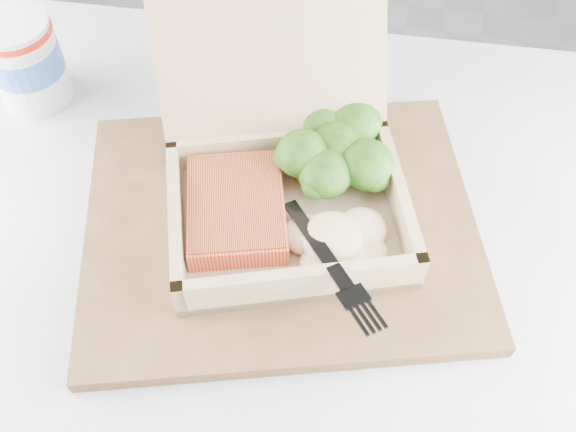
% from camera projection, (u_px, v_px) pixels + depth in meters
% --- Properties ---
extents(cafe_table, '(0.75, 0.75, 0.70)m').
position_uv_depth(cafe_table, '(230.00, 357.00, 0.72)').
color(cafe_table, black).
rests_on(cafe_table, floor).
extents(serving_tray, '(0.42, 0.37, 0.02)m').
position_uv_depth(serving_tray, '(281.00, 225.00, 0.60)').
color(serving_tray, brown).
rests_on(serving_tray, cafe_table).
extents(takeout_container, '(0.28, 0.30, 0.18)m').
position_uv_depth(takeout_container, '(283.00, 160.00, 0.58)').
color(takeout_container, '#9F7F5F').
rests_on(takeout_container, serving_tray).
extents(salmon_fillet, '(0.11, 0.13, 0.02)m').
position_uv_depth(salmon_fillet, '(236.00, 209.00, 0.57)').
color(salmon_fillet, '#FE5F31').
rests_on(salmon_fillet, takeout_container).
extents(broccoli_pile, '(0.12, 0.12, 0.04)m').
position_uv_depth(broccoli_pile, '(336.00, 152.00, 0.60)').
color(broccoli_pile, '#3E7B1B').
rests_on(broccoli_pile, takeout_container).
extents(mashed_potatoes, '(0.09, 0.08, 0.03)m').
position_uv_depth(mashed_potatoes, '(333.00, 239.00, 0.55)').
color(mashed_potatoes, '#D4BD89').
rests_on(mashed_potatoes, takeout_container).
extents(plastic_fork, '(0.11, 0.14, 0.02)m').
position_uv_depth(plastic_fork, '(306.00, 224.00, 0.55)').
color(plastic_fork, black).
rests_on(plastic_fork, mashed_potatoes).
extents(paper_cup, '(0.08, 0.08, 0.10)m').
position_uv_depth(paper_cup, '(25.00, 59.00, 0.67)').
color(paper_cup, silver).
rests_on(paper_cup, cafe_table).
extents(receipt, '(0.09, 0.16, 0.00)m').
position_uv_depth(receipt, '(330.00, 88.00, 0.72)').
color(receipt, white).
rests_on(receipt, cafe_table).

